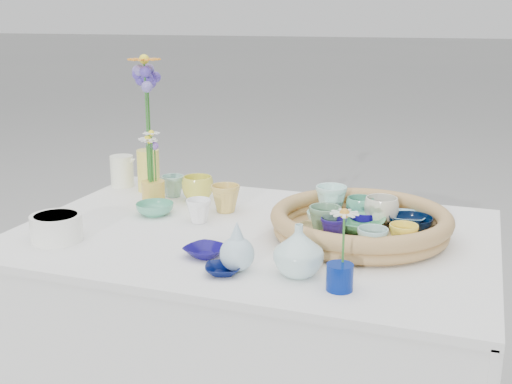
% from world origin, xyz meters
% --- Properties ---
extents(wicker_tray, '(0.47, 0.47, 0.08)m').
position_xyz_m(wicker_tray, '(0.28, 0.05, 0.80)').
color(wicker_tray, '#A27547').
rests_on(wicker_tray, display_table).
extents(tray_ceramic_0, '(0.13, 0.13, 0.03)m').
position_xyz_m(tray_ceramic_0, '(0.28, 0.13, 0.80)').
color(tray_ceramic_0, '#120374').
rests_on(tray_ceramic_0, wicker_tray).
extents(tray_ceramic_1, '(0.12, 0.12, 0.04)m').
position_xyz_m(tray_ceramic_1, '(0.40, 0.10, 0.80)').
color(tray_ceramic_1, black).
rests_on(tray_ceramic_1, wicker_tray).
extents(tray_ceramic_2, '(0.07, 0.07, 0.07)m').
position_xyz_m(tray_ceramic_2, '(0.40, -0.06, 0.82)').
color(tray_ceramic_2, yellow).
rests_on(tray_ceramic_2, wicker_tray).
extents(tray_ceramic_3, '(0.15, 0.15, 0.03)m').
position_xyz_m(tray_ceramic_3, '(0.28, 0.05, 0.80)').
color(tray_ceramic_3, '#49A566').
rests_on(tray_ceramic_3, wicker_tray).
extents(tray_ceramic_4, '(0.11, 0.11, 0.08)m').
position_xyz_m(tray_ceramic_4, '(0.20, -0.02, 0.82)').
color(tray_ceramic_4, '#5D8764').
rests_on(tray_ceramic_4, wicker_tray).
extents(tray_ceramic_5, '(0.14, 0.14, 0.03)m').
position_xyz_m(tray_ceramic_5, '(0.18, 0.08, 0.80)').
color(tray_ceramic_5, silver).
rests_on(tray_ceramic_5, wicker_tray).
extents(tray_ceramic_6, '(0.10, 0.10, 0.08)m').
position_xyz_m(tray_ceramic_6, '(0.17, 0.16, 0.82)').
color(tray_ceramic_6, '#BBEDE4').
rests_on(tray_ceramic_6, wicker_tray).
extents(tray_ceramic_7, '(0.10, 0.10, 0.07)m').
position_xyz_m(tray_ceramic_7, '(0.32, 0.13, 0.82)').
color(tray_ceramic_7, beige).
rests_on(tray_ceramic_7, wicker_tray).
extents(tray_ceramic_8, '(0.11, 0.11, 0.03)m').
position_xyz_m(tray_ceramic_8, '(0.39, 0.16, 0.80)').
color(tray_ceramic_8, '#70B0CA').
rests_on(tray_ceramic_8, wicker_tray).
extents(tray_ceramic_9, '(0.07, 0.07, 0.06)m').
position_xyz_m(tray_ceramic_9, '(0.23, -0.05, 0.81)').
color(tray_ceramic_9, navy).
rests_on(tray_ceramic_9, wicker_tray).
extents(tray_ceramic_10, '(0.10, 0.10, 0.03)m').
position_xyz_m(tray_ceramic_10, '(0.18, -0.02, 0.80)').
color(tray_ceramic_10, '#EBC98A').
rests_on(tray_ceramic_10, wicker_tray).
extents(tray_ceramic_11, '(0.10, 0.10, 0.07)m').
position_xyz_m(tray_ceramic_11, '(0.34, -0.12, 0.82)').
color(tray_ceramic_11, '#8FBBB3').
rests_on(tray_ceramic_11, wicker_tray).
extents(tray_ceramic_12, '(0.10, 0.10, 0.06)m').
position_xyz_m(tray_ceramic_12, '(0.26, 0.15, 0.81)').
color(tray_ceramic_12, '#4FA57F').
rests_on(tray_ceramic_12, wicker_tray).
extents(loose_ceramic_0, '(0.13, 0.13, 0.08)m').
position_xyz_m(loose_ceramic_0, '(-0.27, 0.22, 0.80)').
color(loose_ceramic_0, '#DBD647').
rests_on(loose_ceramic_0, display_table).
extents(loose_ceramic_1, '(0.10, 0.10, 0.08)m').
position_xyz_m(loose_ceramic_1, '(-0.14, 0.14, 0.81)').
color(loose_ceramic_1, '#D7B452').
rests_on(loose_ceramic_1, display_table).
extents(loose_ceramic_2, '(0.12, 0.12, 0.03)m').
position_xyz_m(loose_ceramic_2, '(-0.32, 0.05, 0.78)').
color(loose_ceramic_2, '#53A984').
rests_on(loose_ceramic_2, display_table).
extents(loose_ceramic_3, '(0.09, 0.09, 0.07)m').
position_xyz_m(loose_ceramic_3, '(-0.17, 0.02, 0.80)').
color(loose_ceramic_3, white).
rests_on(loose_ceramic_3, display_table).
extents(loose_ceramic_4, '(0.12, 0.12, 0.02)m').
position_xyz_m(loose_ceramic_4, '(-0.05, -0.21, 0.78)').
color(loose_ceramic_4, '#0D0657').
rests_on(loose_ceramic_4, display_table).
extents(loose_ceramic_5, '(0.09, 0.09, 0.07)m').
position_xyz_m(loose_ceramic_5, '(-0.36, 0.24, 0.80)').
color(loose_ceramic_5, '#87B7A7').
rests_on(loose_ceramic_5, display_table).
extents(loose_ceramic_6, '(0.10, 0.10, 0.02)m').
position_xyz_m(loose_ceramic_6, '(0.03, -0.30, 0.77)').
color(loose_ceramic_6, '#030C3C').
rests_on(loose_ceramic_6, display_table).
extents(fluted_bowl, '(0.15, 0.15, 0.07)m').
position_xyz_m(fluted_bowl, '(-0.45, -0.24, 0.80)').
color(fluted_bowl, white).
rests_on(fluted_bowl, display_table).
extents(bud_vase_paleblue, '(0.10, 0.10, 0.12)m').
position_xyz_m(bud_vase_paleblue, '(0.06, -0.27, 0.83)').
color(bud_vase_paleblue, '#ABCBD9').
rests_on(bud_vase_paleblue, display_table).
extents(bud_vase_seafoam, '(0.14, 0.14, 0.12)m').
position_xyz_m(bud_vase_seafoam, '(0.20, -0.25, 0.82)').
color(bud_vase_seafoam, silver).
rests_on(bud_vase_seafoam, display_table).
extents(bud_vase_cobalt, '(0.06, 0.06, 0.06)m').
position_xyz_m(bud_vase_cobalt, '(0.30, -0.30, 0.79)').
color(bud_vase_cobalt, navy).
rests_on(bud_vase_cobalt, display_table).
extents(single_daisy, '(0.08, 0.08, 0.13)m').
position_xyz_m(single_daisy, '(0.30, -0.28, 0.88)').
color(single_daisy, white).
rests_on(single_daisy, bud_vase_cobalt).
extents(tall_vase_yellow, '(0.10, 0.10, 0.14)m').
position_xyz_m(tall_vase_yellow, '(-0.47, 0.28, 0.83)').
color(tall_vase_yellow, '#F1DE50').
rests_on(tall_vase_yellow, display_table).
extents(gerbera, '(0.13, 0.13, 0.31)m').
position_xyz_m(gerbera, '(-0.46, 0.27, 1.05)').
color(gerbera, orange).
rests_on(gerbera, tall_vase_yellow).
extents(hydrangea, '(0.12, 0.12, 0.32)m').
position_xyz_m(hydrangea, '(-0.46, 0.29, 1.02)').
color(hydrangea, '#4D38B0').
rests_on(hydrangea, tall_vase_yellow).
extents(white_pitcher, '(0.11, 0.08, 0.11)m').
position_xyz_m(white_pitcher, '(-0.58, 0.30, 0.82)').
color(white_pitcher, white).
rests_on(white_pitcher, display_table).
extents(daisy_cup, '(0.09, 0.09, 0.08)m').
position_xyz_m(daisy_cup, '(-0.37, 0.13, 0.80)').
color(daisy_cup, gold).
rests_on(daisy_cup, display_table).
extents(daisy_posy, '(0.09, 0.09, 0.15)m').
position_xyz_m(daisy_posy, '(-0.37, 0.14, 0.92)').
color(daisy_posy, white).
rests_on(daisy_posy, daisy_cup).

